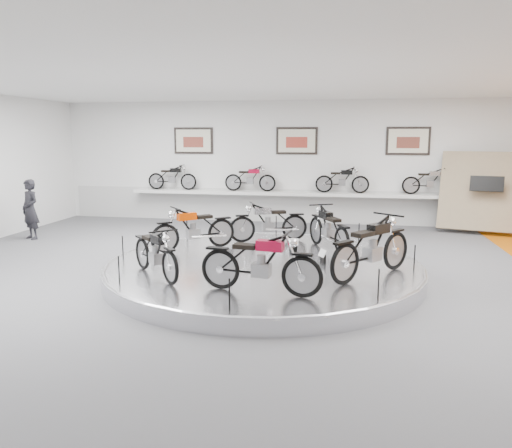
% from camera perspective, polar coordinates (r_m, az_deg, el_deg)
% --- Properties ---
extents(floor, '(16.00, 16.00, 0.00)m').
position_cam_1_polar(floor, '(10.02, 0.57, -6.49)').
color(floor, '#515053').
rests_on(floor, ground).
extents(ceiling, '(16.00, 16.00, 0.00)m').
position_cam_1_polar(ceiling, '(9.68, 0.62, 16.87)').
color(ceiling, white).
rests_on(ceiling, wall_back).
extents(wall_back, '(16.00, 0.00, 16.00)m').
position_cam_1_polar(wall_back, '(16.57, 4.66, 7.04)').
color(wall_back, white).
rests_on(wall_back, floor).
extents(wall_front, '(16.00, 0.00, 16.00)m').
position_cam_1_polar(wall_front, '(3.06, -21.95, -6.64)').
color(wall_front, white).
rests_on(wall_front, floor).
extents(dado_band, '(15.68, 0.04, 1.10)m').
position_cam_1_polar(dado_band, '(16.69, 4.58, 2.06)').
color(dado_band, '#BCBCBA').
rests_on(dado_band, floor).
extents(display_platform, '(6.40, 6.40, 0.30)m').
position_cam_1_polar(display_platform, '(10.26, 0.86, -5.22)').
color(display_platform, silver).
rests_on(display_platform, floor).
extents(platform_rim, '(6.40, 6.40, 0.10)m').
position_cam_1_polar(platform_rim, '(10.23, 0.86, -4.57)').
color(platform_rim, '#B2B2BA').
rests_on(platform_rim, display_platform).
extents(shelf, '(11.00, 0.55, 0.10)m').
position_cam_1_polar(shelf, '(16.35, 4.51, 3.49)').
color(shelf, silver).
rests_on(shelf, wall_back).
extents(poster_left, '(1.35, 0.06, 0.88)m').
position_cam_1_polar(poster_left, '(17.21, -7.16, 9.43)').
color(poster_left, beige).
rests_on(poster_left, wall_back).
extents(poster_center, '(1.35, 0.06, 0.88)m').
position_cam_1_polar(poster_center, '(16.51, 4.68, 9.46)').
color(poster_center, beige).
rests_on(poster_center, wall_back).
extents(poster_right, '(1.35, 0.06, 0.88)m').
position_cam_1_polar(poster_right, '(16.54, 16.99, 9.06)').
color(poster_right, beige).
rests_on(poster_right, wall_back).
extents(display_panel, '(2.56, 1.52, 2.30)m').
position_cam_1_polar(display_panel, '(16.16, 24.50, 3.43)').
color(display_panel, '#917F5E').
rests_on(display_panel, floor).
extents(shelf_bike_a, '(1.22, 0.43, 0.73)m').
position_cam_1_polar(shelf_bike_a, '(17.24, -9.56, 5.10)').
color(shelf_bike_a, black).
rests_on(shelf_bike_a, shelf).
extents(shelf_bike_b, '(1.22, 0.43, 0.73)m').
position_cam_1_polar(shelf_bike_b, '(16.53, -0.68, 5.03)').
color(shelf_bike_b, maroon).
rests_on(shelf_bike_b, shelf).
extents(shelf_bike_c, '(1.22, 0.43, 0.73)m').
position_cam_1_polar(shelf_bike_c, '(16.23, 9.82, 4.80)').
color(shelf_bike_c, black).
rests_on(shelf_bike_c, shelf).
extents(shelf_bike_d, '(1.22, 0.43, 0.73)m').
position_cam_1_polar(shelf_bike_d, '(16.44, 19.29, 4.45)').
color(shelf_bike_d, '#A6A6AA').
rests_on(shelf_bike_d, shelf).
extents(bike_a, '(1.32, 1.80, 1.01)m').
position_cam_1_polar(bike_a, '(11.28, 8.28, -0.52)').
color(bike_a, black).
rests_on(bike_a, display_platform).
extents(bike_b, '(1.75, 1.16, 0.97)m').
position_cam_1_polar(bike_b, '(12.15, 1.45, 0.25)').
color(bike_b, '#A6A6AA').
rests_on(bike_b, display_platform).
extents(bike_c, '(1.70, 1.57, 1.01)m').
position_cam_1_polar(bike_c, '(11.29, -7.13, -0.49)').
color(bike_c, '#D13A00').
rests_on(bike_c, display_platform).
extents(bike_d, '(1.51, 1.52, 0.93)m').
position_cam_1_polar(bike_d, '(9.28, -11.43, -3.13)').
color(bike_d, black).
rests_on(bike_d, display_platform).
extents(bike_e, '(1.85, 0.90, 1.04)m').
position_cam_1_polar(bike_e, '(8.12, 0.48, -4.41)').
color(bike_e, maroon).
rests_on(bike_e, display_platform).
extents(bike_f, '(1.73, 1.92, 1.13)m').
position_cam_1_polar(bike_f, '(9.30, 13.11, -2.55)').
color(bike_f, black).
rests_on(bike_f, display_platform).
extents(visitor, '(0.72, 0.63, 1.67)m').
position_cam_1_polar(visitor, '(15.24, -24.39, 1.53)').
color(visitor, black).
rests_on(visitor, floor).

